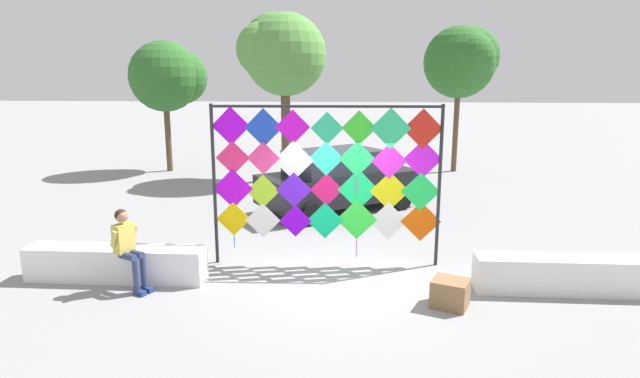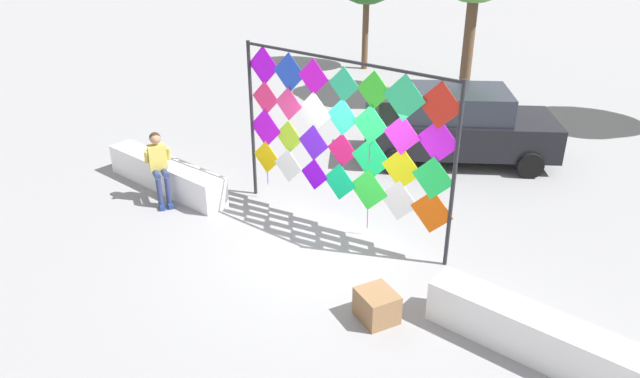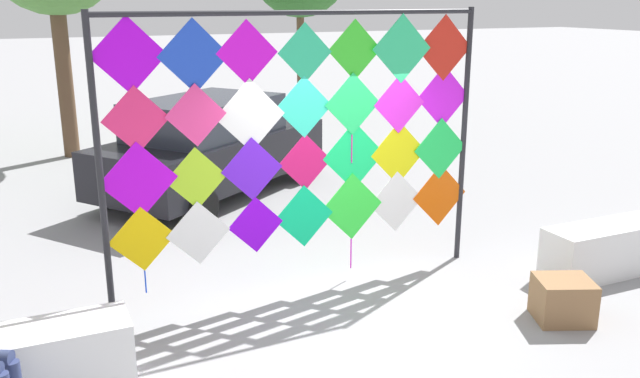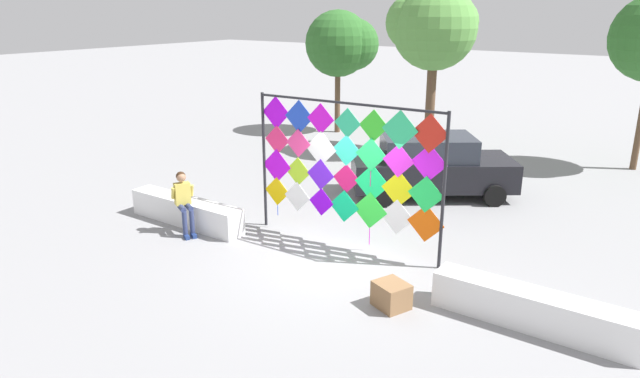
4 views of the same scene
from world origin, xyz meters
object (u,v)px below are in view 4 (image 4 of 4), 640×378
at_px(seated_vendor, 184,198).
at_px(parked_car, 431,165).
at_px(kite_display_rack, 348,163).
at_px(tree_palm_like, 432,24).
at_px(cardboard_box_large, 391,295).
at_px(tree_far_right, 342,44).

bearing_deg(seated_vendor, parked_car, 59.50).
xyz_separation_m(kite_display_rack, tree_palm_like, (-2.16, 8.73, 2.63)).
bearing_deg(cardboard_box_large, tree_palm_like, 112.02).
bearing_deg(tree_palm_like, tree_far_right, 163.17).
relative_size(parked_car, tree_far_right, 0.94).
distance_m(seated_vendor, tree_palm_like, 11.05).
bearing_deg(kite_display_rack, parked_car, 89.77).
bearing_deg(seated_vendor, cardboard_box_large, -3.06).
xyz_separation_m(cardboard_box_large, tree_palm_like, (-4.30, 10.63, 4.33)).
height_order(kite_display_rack, parked_car, kite_display_rack).
bearing_deg(parked_car, kite_display_rack, -90.23).
bearing_deg(tree_far_right, kite_display_rack, -56.45).
bearing_deg(parked_car, seated_vendor, -120.50).
relative_size(kite_display_rack, tree_far_right, 0.91).
xyz_separation_m(seated_vendor, cardboard_box_large, (5.64, -0.30, -0.64)).
bearing_deg(seated_vendor, tree_far_right, 105.34).
relative_size(kite_display_rack, seated_vendor, 3.08).
bearing_deg(tree_palm_like, seated_vendor, -97.37).
xyz_separation_m(parked_car, tree_far_right, (-6.72, 5.75, 2.80)).
xyz_separation_m(kite_display_rack, seated_vendor, (-3.49, -1.60, -1.05)).
bearing_deg(parked_car, tree_palm_like, 116.44).
height_order(parked_car, tree_palm_like, tree_palm_like).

